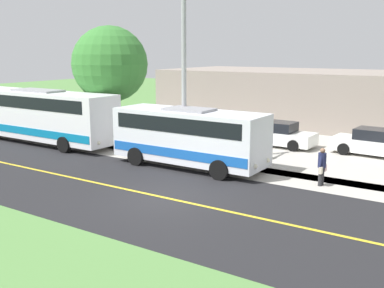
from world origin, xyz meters
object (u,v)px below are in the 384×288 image
(tree_curbside, at_px, (110,64))
(commercial_building, at_px, (307,97))
(pedestrian_with_bags, at_px, (322,166))
(street_light_pole, at_px, (183,71))
(transit_bus_rear, at_px, (39,114))
(parked_car_far, at_px, (376,143))
(shuttle_bus_front, at_px, (189,135))
(parked_car_near, at_px, (277,134))

(tree_curbside, distance_m, commercial_building, 16.20)
(pedestrian_with_bags, xyz_separation_m, street_light_pole, (0.05, -7.00, 3.76))
(transit_bus_rear, xyz_separation_m, pedestrian_with_bags, (-0.43, 17.37, -0.93))
(pedestrian_with_bags, xyz_separation_m, parked_car_far, (-7.10, 0.71, -0.17))
(shuttle_bus_front, relative_size, transit_bus_rear, 0.69)
(pedestrian_with_bags, bearing_deg, parked_car_far, 174.32)
(street_light_pole, distance_m, commercial_building, 16.73)
(parked_car_far, distance_m, tree_curbside, 16.03)
(transit_bus_rear, height_order, tree_curbside, tree_curbside)
(pedestrian_with_bags, height_order, parked_car_far, pedestrian_with_bags)
(tree_curbside, bearing_deg, parked_car_near, 113.88)
(shuttle_bus_front, bearing_deg, street_light_pole, -120.87)
(parked_car_far, relative_size, tree_curbside, 0.64)
(pedestrian_with_bags, bearing_deg, commercial_building, -158.71)
(shuttle_bus_front, xyz_separation_m, parked_car_far, (-7.53, 7.07, -0.90))
(parked_car_far, xyz_separation_m, tree_curbside, (4.63, -14.81, 4.05))
(parked_car_far, bearing_deg, tree_curbside, -72.62)
(transit_bus_rear, distance_m, commercial_building, 20.13)
(shuttle_bus_front, bearing_deg, tree_curbside, -110.53)
(pedestrian_with_bags, xyz_separation_m, parked_car_near, (-6.59, -4.79, -0.17))
(parked_car_near, height_order, commercial_building, commercial_building)
(parked_car_far, bearing_deg, shuttle_bus_front, -43.19)
(commercial_building, bearing_deg, parked_car_far, 37.24)
(shuttle_bus_front, xyz_separation_m, commercial_building, (-16.90, -0.05, 0.43))
(pedestrian_with_bags, xyz_separation_m, tree_curbside, (-2.46, -14.10, 3.88))
(street_light_pole, xyz_separation_m, parked_car_far, (-7.15, 7.71, -3.93))
(transit_bus_rear, distance_m, street_light_pole, 10.75)
(transit_bus_rear, bearing_deg, commercial_building, 147.05)
(street_light_pole, relative_size, parked_car_near, 1.90)
(pedestrian_with_bags, bearing_deg, parked_car_near, -143.98)
(street_light_pole, xyz_separation_m, commercial_building, (-16.52, 0.58, -2.60))
(pedestrian_with_bags, relative_size, tree_curbside, 0.23)
(shuttle_bus_front, relative_size, parked_car_far, 1.72)
(pedestrian_with_bags, distance_m, commercial_building, 17.71)
(transit_bus_rear, distance_m, tree_curbside, 5.27)
(shuttle_bus_front, xyz_separation_m, pedestrian_with_bags, (-0.43, 6.36, -0.73))
(parked_car_near, bearing_deg, street_light_pole, -18.42)
(commercial_building, bearing_deg, transit_bus_rear, -32.95)
(street_light_pole, height_order, commercial_building, street_light_pole)
(tree_curbside, xyz_separation_m, commercial_building, (-14.00, 7.69, -2.72))
(pedestrian_with_bags, distance_m, tree_curbside, 14.83)
(pedestrian_with_bags, distance_m, street_light_pole, 7.95)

